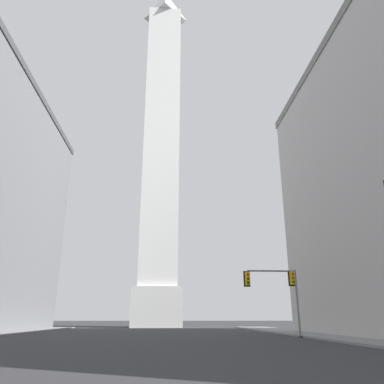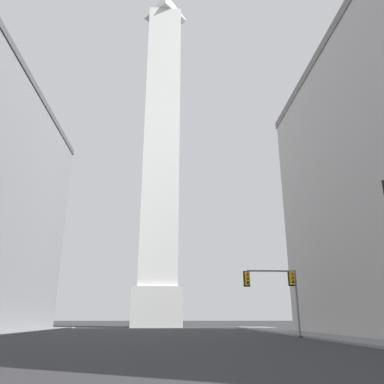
# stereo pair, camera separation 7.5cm
# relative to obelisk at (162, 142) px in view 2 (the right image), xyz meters

# --- Properties ---
(sidewalk_right) EXTENTS (5.00, 78.66, 0.15)m
(sidewalk_right) POSITION_rel_obelisk_xyz_m (15.25, -41.95, -34.05)
(sidewalk_right) COLOR slate
(sidewalk_right) RESTS_ON ground_plane
(obelisk) EXTENTS (8.33, 8.33, 71.37)m
(obelisk) POSITION_rel_obelisk_xyz_m (0.00, 0.00, 0.00)
(obelisk) COLOR silver
(obelisk) RESTS_ON ground_plane
(traffic_light_mid_right) EXTENTS (4.70, 0.52, 5.49)m
(traffic_light_mid_right) POSITION_rel_obelisk_xyz_m (11.06, -34.10, -29.95)
(traffic_light_mid_right) COLOR slate
(traffic_light_mid_right) RESTS_ON ground_plane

